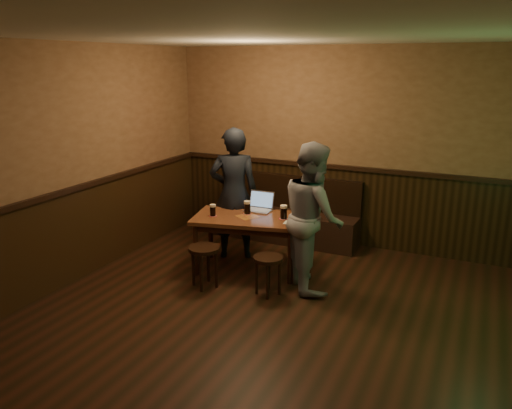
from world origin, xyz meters
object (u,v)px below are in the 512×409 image
object	(u,v)px
bench	(285,219)
stool_left	(204,255)
person_suit	(234,194)
pub_table	(248,224)
person_grey	(313,216)
pint_left	(213,210)
laptop	(260,205)
pint_mid	(247,207)
stool_right	(268,264)
pint_right	(284,212)

from	to	relation	value
bench	stool_left	bearing A→B (deg)	-96.99
bench	person_suit	distance (m)	1.15
pub_table	person_grey	xyz separation A→B (m)	(0.89, -0.11, 0.24)
pint_left	laptop	distance (m)	0.65
person_suit	person_grey	world-z (taller)	person_suit
stool_left	pint_mid	distance (m)	0.88
laptop	person_suit	bearing A→B (deg)	176.46
pub_table	laptop	xyz separation A→B (m)	(0.02, 0.32, 0.16)
pint_left	laptop	bearing A→B (deg)	49.55
bench	pint_mid	distance (m)	1.27
pint_mid	bench	bearing A→B (deg)	87.53
stool_right	person_grey	size ratio (longest dim) A/B	0.27
pub_table	person_suit	world-z (taller)	person_suit
stool_right	person_suit	world-z (taller)	person_suit
bench	pub_table	xyz separation A→B (m)	(0.00, -1.26, 0.31)
person_suit	laptop	bearing A→B (deg)	150.56
pint_mid	person_suit	xyz separation A→B (m)	(-0.32, 0.25, 0.09)
pint_mid	person_suit	distance (m)	0.42
stool_left	person_suit	xyz separation A→B (m)	(-0.13, 1.02, 0.49)
pub_table	stool_right	size ratio (longest dim) A/B	3.18
person_suit	bench	bearing A→B (deg)	-138.42
stool_left	pint_right	size ratio (longest dim) A/B	2.83
bench	pint_right	xyz separation A→B (m)	(0.44, -1.16, 0.49)
pub_table	stool_left	size ratio (longest dim) A/B	2.94
bench	laptop	bearing A→B (deg)	-88.98
pint_left	person_grey	world-z (taller)	person_grey
laptop	person_grey	world-z (taller)	person_grey
bench	person_suit	size ratio (longest dim) A/B	1.24
stool_left	pint_mid	xyz separation A→B (m)	(0.19, 0.77, 0.40)
person_grey	stool_left	bearing A→B (deg)	82.52
stool_left	person_suit	distance (m)	1.13
pint_mid	laptop	distance (m)	0.24
stool_right	pint_right	bearing A→B (deg)	97.13
stool_left	stool_right	size ratio (longest dim) A/B	1.08
stool_left	stool_right	world-z (taller)	stool_left
pub_table	person_grey	world-z (taller)	person_grey
person_suit	pint_right	bearing A→B (deg)	137.12
stool_right	pint_mid	distance (m)	0.96
pint_right	pub_table	bearing A→B (deg)	-166.82
bench	pint_left	bearing A→B (deg)	-105.69
laptop	person_grey	bearing A→B (deg)	-26.94
bench	pint_left	xyz separation A→B (m)	(-0.40, -1.43, 0.48)
bench	laptop	xyz separation A→B (m)	(0.02, -0.94, 0.46)
pint_mid	stool_left	bearing A→B (deg)	-103.74
bench	stool_right	xyz separation A→B (m)	(0.52, -1.81, 0.06)
pub_table	stool_right	bearing A→B (deg)	-59.19
pint_left	stool_right	bearing A→B (deg)	-22.10
laptop	pint_mid	bearing A→B (deg)	-106.85
bench	person_grey	world-z (taller)	person_grey
stool_right	pint_mid	size ratio (longest dim) A/B	2.66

